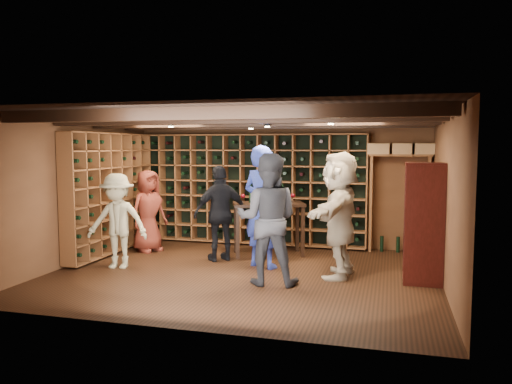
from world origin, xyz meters
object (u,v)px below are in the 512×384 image
(display_cabinet, at_px, (423,226))
(guest_red_floral, at_px, (148,211))
(man_grey_suit, at_px, (268,219))
(guest_woman_black, at_px, (221,213))
(man_blue_shirt, at_px, (263,207))
(guest_khaki, at_px, (117,221))
(guest_beige, at_px, (339,214))
(tasting_table, at_px, (268,209))

(display_cabinet, xyz_separation_m, guest_red_floral, (-4.95, 0.97, -0.07))
(man_grey_suit, relative_size, guest_woman_black, 1.14)
(display_cabinet, relative_size, man_blue_shirt, 0.86)
(man_blue_shirt, distance_m, guest_red_floral, 2.52)
(guest_khaki, bearing_deg, man_grey_suit, -14.77)
(man_blue_shirt, height_order, guest_khaki, man_blue_shirt)
(man_grey_suit, bearing_deg, man_blue_shirt, -77.42)
(guest_beige, bearing_deg, guest_red_floral, -97.71)
(display_cabinet, relative_size, guest_woman_black, 1.04)
(man_blue_shirt, relative_size, tasting_table, 1.41)
(man_grey_suit, height_order, guest_khaki, man_grey_suit)
(man_blue_shirt, bearing_deg, guest_beige, -168.04)
(man_blue_shirt, xyz_separation_m, guest_beige, (1.29, -0.27, -0.05))
(man_blue_shirt, relative_size, guest_red_floral, 1.30)
(display_cabinet, distance_m, man_grey_suit, 2.29)
(guest_khaki, distance_m, tasting_table, 2.72)
(man_grey_suit, relative_size, guest_beige, 0.99)
(tasting_table, bearing_deg, guest_red_floral, 166.40)
(guest_woman_black, relative_size, tasting_table, 1.17)
(guest_red_floral, xyz_separation_m, tasting_table, (2.30, 0.30, 0.07))
(man_grey_suit, bearing_deg, guest_red_floral, -36.47)
(man_blue_shirt, relative_size, man_grey_suit, 1.06)
(display_cabinet, height_order, guest_khaki, display_cabinet)
(guest_woman_black, relative_size, guest_khaki, 1.07)
(display_cabinet, relative_size, tasting_table, 1.21)
(man_blue_shirt, height_order, guest_red_floral, man_blue_shirt)
(guest_red_floral, height_order, tasting_table, guest_red_floral)
(display_cabinet, bearing_deg, man_grey_suit, -163.63)
(guest_beige, relative_size, tasting_table, 1.35)
(guest_woman_black, xyz_separation_m, guest_beige, (2.12, -0.54, 0.13))
(man_grey_suit, xyz_separation_m, guest_beige, (0.97, 0.70, 0.01))
(man_grey_suit, bearing_deg, guest_beige, -150.27)
(guest_khaki, bearing_deg, guest_beige, -2.06)
(guest_red_floral, bearing_deg, guest_beige, -79.96)
(guest_beige, distance_m, tasting_table, 1.88)
(guest_red_floral, distance_m, guest_beige, 3.84)
(guest_red_floral, relative_size, tasting_table, 1.09)
(display_cabinet, xyz_separation_m, man_grey_suit, (-2.20, -0.64, 0.10))
(guest_red_floral, bearing_deg, man_grey_suit, -96.49)
(man_blue_shirt, bearing_deg, display_cabinet, -163.50)
(man_grey_suit, xyz_separation_m, guest_red_floral, (-2.76, 1.62, -0.17))
(man_blue_shirt, bearing_deg, guest_khaki, 40.41)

